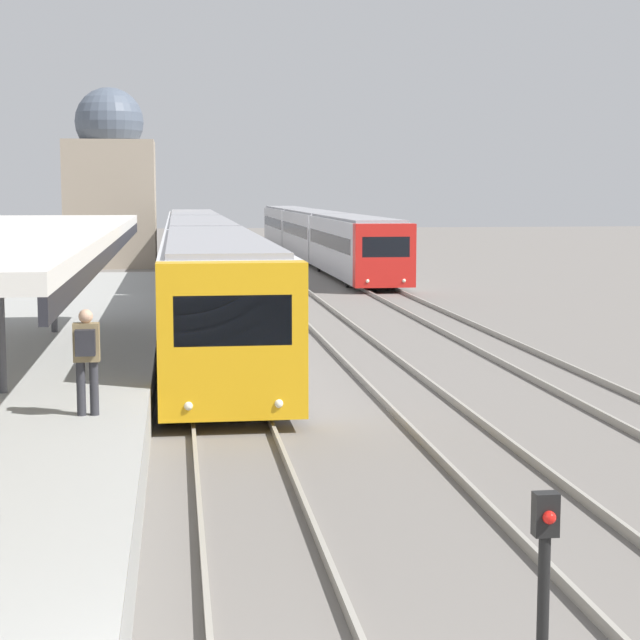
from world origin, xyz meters
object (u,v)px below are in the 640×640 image
Objects in this scene: train_near at (201,255)px; train_far at (315,233)px; person_on_platform at (86,353)px; signal_post_near at (544,581)px.

train_near reaches higher than train_far.
person_on_platform is 9.64m from signal_post_near.
person_on_platform is 0.03× the size of train_near.
train_far reaches higher than person_on_platform.
train_near is (2.38, 26.62, -0.09)m from person_on_platform.
person_on_platform is 0.04× the size of train_far.
train_near reaches higher than person_on_platform.
signal_post_near is (1.95, -35.20, -0.58)m from train_near.
signal_post_near is (4.33, -8.59, -0.67)m from person_on_platform.
person_on_platform is at bearing 116.76° from signal_post_near.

